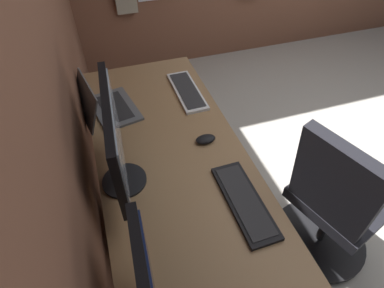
{
  "coord_description": "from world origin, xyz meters",
  "views": [
    {
      "loc": [
        -0.99,
        1.85,
        1.84
      ],
      "look_at": [
        -0.14,
        1.57,
        0.95
      ],
      "focal_mm": 28.88,
      "sensor_mm": 36.0,
      "label": 1
    }
  ],
  "objects": [
    {
      "name": "wall_back",
      "position": [
        0.0,
        2.05,
        1.3
      ],
      "size": [
        4.84,
        0.1,
        2.6
      ],
      "primitive_type": "cube",
      "color": "brown",
      "rests_on": "ground"
    },
    {
      "name": "desk",
      "position": [
        -0.14,
        1.62,
        0.67
      ],
      "size": [
        2.13,
        0.72,
        0.73
      ],
      "color": "#936D47",
      "rests_on": "ground"
    },
    {
      "name": "laptop_leftmost",
      "position": [
        0.47,
        1.89,
        0.78
      ],
      "size": [
        0.4,
        0.35,
        0.21
      ],
      "color": "#595B60",
      "rests_on": "desk"
    },
    {
      "name": "floor_plane",
      "position": [
        0.0,
        0.0,
        0.0
      ],
      "size": [
        5.08,
        5.08,
        0.0
      ],
      "primitive_type": "plane",
      "color": "#B2ADA3"
    },
    {
      "name": "monitor_primary",
      "position": [
        -0.06,
        1.86,
        0.99
      ],
      "size": [
        0.56,
        0.2,
        0.45
      ],
      "color": "black",
      "rests_on": "desk"
    },
    {
      "name": "keyboard_spare",
      "position": [
        0.51,
        1.39,
        0.74
      ],
      "size": [
        0.42,
        0.14,
        0.02
      ],
      "color": "silver",
      "rests_on": "desk"
    },
    {
      "name": "office_chair",
      "position": [
        -0.35,
        0.86,
        0.46
      ],
      "size": [
        0.56,
        0.6,
        0.97
      ],
      "color": "black",
      "rests_on": "ground"
    },
    {
      "name": "keyboard_main",
      "position": [
        -0.34,
        1.4,
        0.74
      ],
      "size": [
        0.42,
        0.14,
        0.02
      ],
      "color": "black",
      "rests_on": "desk"
    },
    {
      "name": "drawer_pedestal",
      "position": [
        -0.21,
        1.65,
        0.35
      ],
      "size": [
        0.4,
        0.51,
        0.69
      ],
      "color": "#936D47",
      "rests_on": "ground"
    },
    {
      "name": "mouse_main",
      "position": [
        0.06,
        1.43,
        0.75
      ],
      "size": [
        0.06,
        0.1,
        0.03
      ],
      "primitive_type": "ellipsoid",
      "color": "black",
      "rests_on": "desk"
    }
  ]
}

